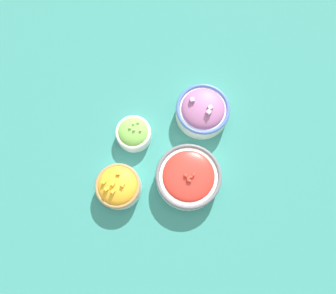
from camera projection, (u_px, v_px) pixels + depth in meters
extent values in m
plane|color=#337F75|center=(168.00, 149.00, 1.04)|extent=(3.00, 3.00, 0.00)
cylinder|color=silver|center=(134.00, 134.00, 1.04)|extent=(0.11, 0.11, 0.04)
torus|color=silver|center=(133.00, 132.00, 1.02)|extent=(0.11, 0.11, 0.01)
ellipsoid|color=#7ABC4C|center=(133.00, 132.00, 1.02)|extent=(0.10, 0.10, 0.04)
ellipsoid|color=#99D166|center=(130.00, 128.00, 0.99)|extent=(0.01, 0.01, 0.01)
ellipsoid|color=#99D166|center=(140.00, 130.00, 0.99)|extent=(0.01, 0.01, 0.01)
ellipsoid|color=#99D166|center=(134.00, 123.00, 1.00)|extent=(0.01, 0.01, 0.01)
ellipsoid|color=#99D166|center=(138.00, 123.00, 1.00)|extent=(0.01, 0.01, 0.01)
ellipsoid|color=#99D166|center=(134.00, 130.00, 0.99)|extent=(0.01, 0.01, 0.01)
cylinder|color=silver|center=(202.00, 112.00, 1.05)|extent=(0.17, 0.17, 0.05)
torus|color=#4766B7|center=(203.00, 109.00, 1.02)|extent=(0.17, 0.17, 0.01)
ellipsoid|color=#9E5B8E|center=(203.00, 109.00, 1.02)|extent=(0.14, 0.14, 0.05)
cube|color=#C699C1|center=(208.00, 111.00, 0.99)|extent=(0.02, 0.02, 0.01)
cube|color=#C699C1|center=(192.00, 100.00, 1.00)|extent=(0.02, 0.02, 0.01)
cube|color=#C699C1|center=(210.00, 108.00, 0.99)|extent=(0.01, 0.01, 0.01)
cube|color=#C699C1|center=(209.00, 112.00, 0.99)|extent=(0.01, 0.01, 0.01)
cylinder|color=white|center=(119.00, 187.00, 0.99)|extent=(0.14, 0.14, 0.05)
torus|color=#997A4C|center=(118.00, 186.00, 0.96)|extent=(0.14, 0.14, 0.01)
ellipsoid|color=orange|center=(118.00, 186.00, 0.96)|extent=(0.12, 0.12, 0.05)
cube|color=#F4A828|center=(104.00, 182.00, 0.94)|extent=(0.01, 0.01, 0.01)
cube|color=#F4A828|center=(107.00, 190.00, 0.94)|extent=(0.01, 0.01, 0.01)
cube|color=#F4A828|center=(113.00, 184.00, 0.94)|extent=(0.01, 0.01, 0.01)
cube|color=#F4A828|center=(122.00, 185.00, 0.94)|extent=(0.01, 0.01, 0.01)
cube|color=#F4A828|center=(118.00, 173.00, 0.95)|extent=(0.01, 0.01, 0.01)
cube|color=#F4A828|center=(113.00, 192.00, 0.93)|extent=(0.01, 0.01, 0.01)
cylinder|color=white|center=(188.00, 177.00, 0.99)|extent=(0.20, 0.20, 0.05)
torus|color=slate|center=(189.00, 176.00, 0.97)|extent=(0.20, 0.20, 0.01)
ellipsoid|color=red|center=(189.00, 176.00, 0.97)|extent=(0.16, 0.16, 0.03)
ellipsoid|color=red|center=(191.00, 177.00, 0.95)|extent=(0.02, 0.02, 0.01)
ellipsoid|color=red|center=(185.00, 176.00, 0.95)|extent=(0.01, 0.01, 0.01)
ellipsoid|color=red|center=(193.00, 175.00, 0.95)|extent=(0.02, 0.01, 0.01)
ellipsoid|color=red|center=(188.00, 180.00, 0.95)|extent=(0.01, 0.02, 0.01)
ellipsoid|color=red|center=(190.00, 181.00, 0.95)|extent=(0.01, 0.02, 0.01)
ellipsoid|color=red|center=(189.00, 178.00, 0.95)|extent=(0.02, 0.01, 0.01)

